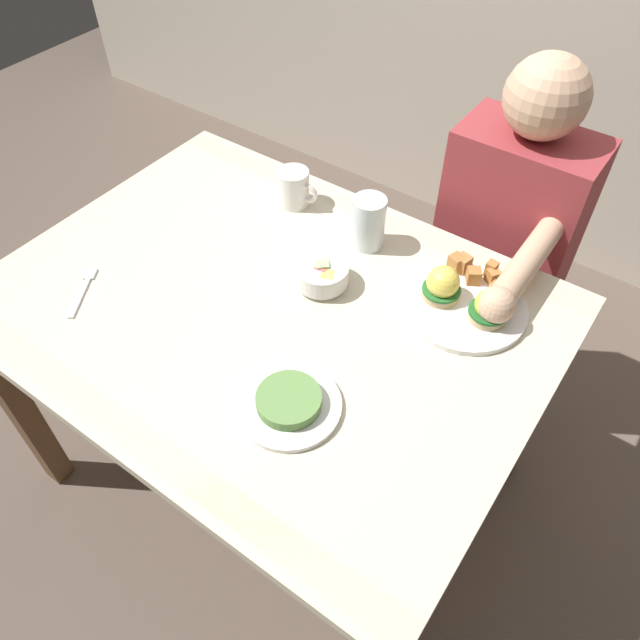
% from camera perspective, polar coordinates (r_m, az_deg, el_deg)
% --- Properties ---
extents(ground_plane, '(6.00, 6.00, 0.00)m').
position_cam_1_polar(ground_plane, '(1.95, -3.53, -13.76)').
color(ground_plane, brown).
extents(dining_table, '(1.20, 0.90, 0.74)m').
position_cam_1_polar(dining_table, '(1.42, -4.69, -1.49)').
color(dining_table, beige).
rests_on(dining_table, ground_plane).
extents(eggs_benedict_plate, '(0.27, 0.27, 0.09)m').
position_cam_1_polar(eggs_benedict_plate, '(1.35, 13.33, 1.97)').
color(eggs_benedict_plate, white).
rests_on(eggs_benedict_plate, dining_table).
extents(fruit_bowl, '(0.12, 0.12, 0.06)m').
position_cam_1_polar(fruit_bowl, '(1.36, 0.20, 4.24)').
color(fruit_bowl, white).
rests_on(fruit_bowl, dining_table).
extents(coffee_mug, '(0.11, 0.08, 0.09)m').
position_cam_1_polar(coffee_mug, '(1.58, -2.41, 12.27)').
color(coffee_mug, white).
rests_on(coffee_mug, dining_table).
extents(fork, '(0.10, 0.14, 0.00)m').
position_cam_1_polar(fork, '(1.47, -21.14, 2.70)').
color(fork, silver).
rests_on(fork, dining_table).
extents(water_glass_near, '(0.08, 0.08, 0.13)m').
position_cam_1_polar(water_glass_near, '(1.45, 4.52, 8.85)').
color(water_glass_near, silver).
rests_on(water_glass_near, dining_table).
extents(side_plate, '(0.20, 0.20, 0.04)m').
position_cam_1_polar(side_plate, '(1.16, -2.90, -7.73)').
color(side_plate, white).
rests_on(side_plate, dining_table).
extents(diner_person, '(0.34, 0.54, 1.14)m').
position_cam_1_polar(diner_person, '(1.70, 16.64, 6.93)').
color(diner_person, '#33333D').
rests_on(diner_person, ground_plane).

